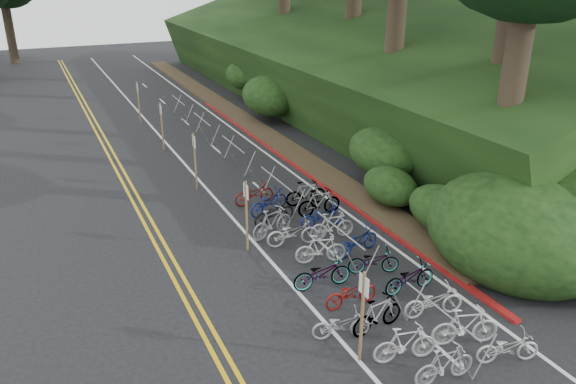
{
  "coord_description": "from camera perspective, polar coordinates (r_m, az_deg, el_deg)",
  "views": [
    {
      "loc": [
        -5.25,
        -10.82,
        9.03
      ],
      "look_at": [
        2.69,
        6.24,
        1.3
      ],
      "focal_mm": 35.0,
      "sensor_mm": 36.0,
      "label": 1
    }
  ],
  "objects": [
    {
      "name": "ground",
      "position": [
        15.04,
        0.77,
        -14.56
      ],
      "size": [
        120.0,
        120.0,
        0.0
      ],
      "primitive_type": "plane",
      "color": "black",
      "rests_on": "ground"
    },
    {
      "name": "road_markings",
      "position": [
        23.53,
        -8.53,
        -0.49
      ],
      "size": [
        7.47,
        80.0,
        0.01
      ],
      "color": "gold",
      "rests_on": "ground"
    },
    {
      "name": "red_curb",
      "position": [
        26.86,
        0.64,
        2.8
      ],
      "size": [
        0.25,
        28.0,
        0.1
      ],
      "primitive_type": "cube",
      "color": "maroon",
      "rests_on": "ground"
    },
    {
      "name": "embankment",
      "position": [
        35.57,
        6.45,
        11.72
      ],
      "size": [
        14.3,
        48.14,
        9.11
      ],
      "color": "black",
      "rests_on": "ground"
    },
    {
      "name": "bike_rack_front",
      "position": [
        14.68,
        15.19,
        -12.48
      ],
      "size": [
        1.14,
        2.76,
        1.16
      ],
      "color": "#919499",
      "rests_on": "ground"
    },
    {
      "name": "bike_racks_rest",
      "position": [
        26.5,
        -5.58,
        4.25
      ],
      "size": [
        1.14,
        23.0,
        1.17
      ],
      "color": "#919499",
      "rests_on": "ground"
    },
    {
      "name": "signpost_near",
      "position": [
        13.6,
        7.56,
        -11.92
      ],
      "size": [
        0.08,
        0.4,
        2.47
      ],
      "color": "brown",
      "rests_on": "ground"
    },
    {
      "name": "signposts_rest",
      "position": [
        26.61,
        -11.24,
        5.3
      ],
      "size": [
        0.08,
        18.4,
        2.5
      ],
      "color": "brown",
      "rests_on": "ground"
    },
    {
      "name": "bike_front",
      "position": [
        14.87,
        5.4,
        -13.25
      ],
      "size": [
        0.93,
        1.62,
        0.8
      ],
      "primitive_type": "imported",
      "rotation": [
        0.0,
        0.0,
        1.3
      ],
      "color": "#9E9EA3",
      "rests_on": "ground"
    },
    {
      "name": "bike_valet",
      "position": [
        18.19,
        5.15,
        -5.81
      ],
      "size": [
        3.48,
        13.3,
        1.08
      ],
      "color": "#9E9EA3",
      "rests_on": "ground"
    }
  ]
}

